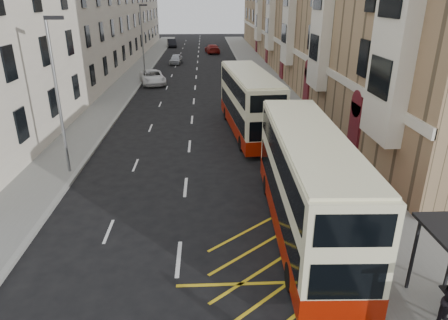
{
  "coord_description": "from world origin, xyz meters",
  "views": [
    {
      "loc": [
        1.1,
        -8.3,
        8.97
      ],
      "look_at": [
        1.92,
        9.15,
        1.8
      ],
      "focal_mm": 32.0,
      "sensor_mm": 36.0,
      "label": 1
    }
  ],
  "objects_px": {
    "double_decker_front": "(307,184)",
    "car_red": "(212,49)",
    "white_van": "(153,77)",
    "street_lamp_near": "(58,89)",
    "double_decker_rear": "(249,103)",
    "street_lamp_far": "(142,36)",
    "car_dark": "(172,43)",
    "car_silver": "(176,59)",
    "pedestrian_far": "(359,244)"
  },
  "relations": [
    {
      "from": "white_van",
      "to": "car_silver",
      "type": "distance_m",
      "value": 14.21
    },
    {
      "from": "street_lamp_far",
      "to": "car_silver",
      "type": "height_order",
      "value": "street_lamp_far"
    },
    {
      "from": "street_lamp_near",
      "to": "car_red",
      "type": "relative_size",
      "value": 1.57
    },
    {
      "from": "pedestrian_far",
      "to": "white_van",
      "type": "bearing_deg",
      "value": -55.01
    },
    {
      "from": "white_van",
      "to": "car_red",
      "type": "height_order",
      "value": "white_van"
    },
    {
      "from": "street_lamp_far",
      "to": "car_red",
      "type": "bearing_deg",
      "value": 66.18
    },
    {
      "from": "car_silver",
      "to": "street_lamp_far",
      "type": "bearing_deg",
      "value": -107.17
    },
    {
      "from": "pedestrian_far",
      "to": "street_lamp_far",
      "type": "bearing_deg",
      "value": -55.47
    },
    {
      "from": "street_lamp_near",
      "to": "double_decker_rear",
      "type": "relative_size",
      "value": 0.73
    },
    {
      "from": "double_decker_front",
      "to": "car_dark",
      "type": "distance_m",
      "value": 66.47
    },
    {
      "from": "car_red",
      "to": "pedestrian_far",
      "type": "bearing_deg",
      "value": 86.05
    },
    {
      "from": "double_decker_front",
      "to": "car_red",
      "type": "height_order",
      "value": "double_decker_front"
    },
    {
      "from": "street_lamp_far",
      "to": "white_van",
      "type": "bearing_deg",
      "value": -74.47
    },
    {
      "from": "street_lamp_far",
      "to": "double_decker_rear",
      "type": "distance_m",
      "value": 25.78
    },
    {
      "from": "white_van",
      "to": "car_red",
      "type": "distance_m",
      "value": 26.67
    },
    {
      "from": "double_decker_front",
      "to": "pedestrian_far",
      "type": "distance_m",
      "value": 3.0
    },
    {
      "from": "white_van",
      "to": "car_silver",
      "type": "bearing_deg",
      "value": 69.69
    },
    {
      "from": "double_decker_rear",
      "to": "pedestrian_far",
      "type": "relative_size",
      "value": 6.51
    },
    {
      "from": "car_silver",
      "to": "car_red",
      "type": "relative_size",
      "value": 0.79
    },
    {
      "from": "double_decker_rear",
      "to": "car_silver",
      "type": "xyz_separation_m",
      "value": [
        -7.15,
        31.66,
        -1.5
      ]
    },
    {
      "from": "double_decker_rear",
      "to": "car_red",
      "type": "xyz_separation_m",
      "value": [
        -1.7,
        43.25,
        -1.45
      ]
    },
    {
      "from": "white_van",
      "to": "car_dark",
      "type": "bearing_deg",
      "value": 77.17
    },
    {
      "from": "street_lamp_far",
      "to": "car_red",
      "type": "distance_m",
      "value": 22.0
    },
    {
      "from": "street_lamp_far",
      "to": "pedestrian_far",
      "type": "height_order",
      "value": "street_lamp_far"
    },
    {
      "from": "double_decker_front",
      "to": "car_red",
      "type": "relative_size",
      "value": 2.12
    },
    {
      "from": "double_decker_front",
      "to": "car_silver",
      "type": "bearing_deg",
      "value": 102.08
    },
    {
      "from": "street_lamp_far",
      "to": "car_red",
      "type": "xyz_separation_m",
      "value": [
        8.74,
        19.8,
        -3.9
      ]
    },
    {
      "from": "street_lamp_near",
      "to": "double_decker_front",
      "type": "xyz_separation_m",
      "value": [
        11.35,
        -6.42,
        -2.45
      ]
    },
    {
      "from": "white_van",
      "to": "car_silver",
      "type": "relative_size",
      "value": 1.33
    },
    {
      "from": "street_lamp_near",
      "to": "car_silver",
      "type": "distance_m",
      "value": 38.56
    },
    {
      "from": "double_decker_rear",
      "to": "white_van",
      "type": "distance_m",
      "value": 19.68
    },
    {
      "from": "street_lamp_far",
      "to": "car_red",
      "type": "relative_size",
      "value": 1.57
    },
    {
      "from": "street_lamp_far",
      "to": "car_dark",
      "type": "relative_size",
      "value": 1.79
    },
    {
      "from": "street_lamp_far",
      "to": "street_lamp_near",
      "type": "bearing_deg",
      "value": -90.0
    },
    {
      "from": "white_van",
      "to": "car_dark",
      "type": "relative_size",
      "value": 1.2
    },
    {
      "from": "street_lamp_far",
      "to": "pedestrian_far",
      "type": "xyz_separation_m",
      "value": [
        12.7,
        -38.82,
        -3.65
      ]
    },
    {
      "from": "street_lamp_near",
      "to": "car_silver",
      "type": "bearing_deg",
      "value": 85.07
    },
    {
      "from": "street_lamp_far",
      "to": "double_decker_rear",
      "type": "height_order",
      "value": "street_lamp_far"
    },
    {
      "from": "double_decker_rear",
      "to": "pedestrian_far",
      "type": "bearing_deg",
      "value": -86.8
    },
    {
      "from": "double_decker_front",
      "to": "white_van",
      "type": "relative_size",
      "value": 2.02
    },
    {
      "from": "street_lamp_far",
      "to": "white_van",
      "type": "height_order",
      "value": "street_lamp_far"
    },
    {
      "from": "white_van",
      "to": "car_dark",
      "type": "height_order",
      "value": "white_van"
    },
    {
      "from": "street_lamp_near",
      "to": "car_red",
      "type": "xyz_separation_m",
      "value": [
        8.74,
        49.8,
        -3.9
      ]
    },
    {
      "from": "double_decker_rear",
      "to": "car_dark",
      "type": "distance_m",
      "value": 53.53
    },
    {
      "from": "car_silver",
      "to": "car_red",
      "type": "height_order",
      "value": "car_red"
    },
    {
      "from": "pedestrian_far",
      "to": "car_red",
      "type": "xyz_separation_m",
      "value": [
        -3.96,
        58.62,
        -0.25
      ]
    },
    {
      "from": "car_dark",
      "to": "car_red",
      "type": "xyz_separation_m",
      "value": [
        7.59,
        -9.45,
        0.0
      ]
    },
    {
      "from": "car_red",
      "to": "street_lamp_near",
      "type": "bearing_deg",
      "value": 72.23
    },
    {
      "from": "double_decker_front",
      "to": "white_van",
      "type": "xyz_separation_m",
      "value": [
        -9.71,
        30.52,
        -1.44
      ]
    },
    {
      "from": "street_lamp_near",
      "to": "white_van",
      "type": "relative_size",
      "value": 1.49
    }
  ]
}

